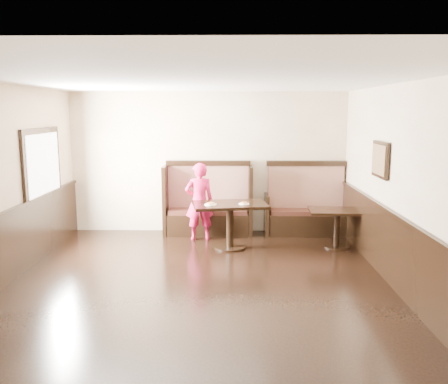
{
  "coord_description": "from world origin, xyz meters",
  "views": [
    {
      "loc": [
        0.45,
        -5.95,
        2.43
      ],
      "look_at": [
        0.33,
        2.35,
        1.0
      ],
      "focal_mm": 38.0,
      "sensor_mm": 36.0,
      "label": 1
    }
  ],
  "objects_px": {
    "booth_main": "(208,207)",
    "table_main": "(230,214)",
    "table_neighbor": "(337,219)",
    "booth_neighbor": "(306,210)",
    "child": "(199,202)"
  },
  "relations": [
    {
      "from": "table_main",
      "to": "child",
      "type": "bearing_deg",
      "value": 125.78
    },
    {
      "from": "booth_neighbor",
      "to": "table_main",
      "type": "xyz_separation_m",
      "value": [
        -1.51,
        -1.05,
        0.15
      ]
    },
    {
      "from": "child",
      "to": "table_neighbor",
      "type": "bearing_deg",
      "value": 157.76
    },
    {
      "from": "table_main",
      "to": "child",
      "type": "distance_m",
      "value": 0.82
    },
    {
      "from": "table_main",
      "to": "child",
      "type": "xyz_separation_m",
      "value": [
        -0.58,
        0.57,
        0.11
      ]
    },
    {
      "from": "table_main",
      "to": "table_neighbor",
      "type": "distance_m",
      "value": 1.92
    },
    {
      "from": "booth_neighbor",
      "to": "table_neighbor",
      "type": "relative_size",
      "value": 1.61
    },
    {
      "from": "booth_main",
      "to": "table_main",
      "type": "height_order",
      "value": "booth_main"
    },
    {
      "from": "booth_main",
      "to": "table_main",
      "type": "distance_m",
      "value": 1.15
    },
    {
      "from": "booth_neighbor",
      "to": "child",
      "type": "xyz_separation_m",
      "value": [
        -2.09,
        -0.48,
        0.26
      ]
    },
    {
      "from": "booth_neighbor",
      "to": "child",
      "type": "relative_size",
      "value": 1.12
    },
    {
      "from": "booth_main",
      "to": "table_main",
      "type": "xyz_separation_m",
      "value": [
        0.44,
        -1.05,
        0.1
      ]
    },
    {
      "from": "child",
      "to": "booth_main",
      "type": "bearing_deg",
      "value": -117.47
    },
    {
      "from": "booth_main",
      "to": "child",
      "type": "distance_m",
      "value": 0.55
    },
    {
      "from": "booth_neighbor",
      "to": "child",
      "type": "distance_m",
      "value": 2.16
    }
  ]
}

